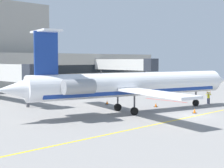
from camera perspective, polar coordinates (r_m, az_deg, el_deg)
ground at (r=39.41m, az=13.38°, el=-5.32°), size 120.00×120.00×0.11m
terminal_building at (r=75.79m, az=-17.47°, el=4.03°), size 76.62×13.48×18.67m
jet_bridge_west at (r=74.14m, az=2.34°, el=3.25°), size 2.40×17.80×6.55m
regional_jet at (r=40.35m, az=3.25°, el=-0.10°), size 31.87×23.57×9.36m
pushback_tractor at (r=67.63m, az=-3.14°, el=-0.35°), size 3.35×4.13×2.29m
belt_loader at (r=55.91m, az=-7.51°, el=-1.49°), size 2.71×4.33×1.90m
marshaller at (r=50.28m, az=16.03°, el=-2.20°), size 0.36×0.81×1.84m
safety_cone_alpha at (r=48.05m, az=-0.83°, el=-3.14°), size 0.47×0.47×0.55m
safety_cone_bravo at (r=45.64m, az=7.44°, el=-3.57°), size 0.47×0.47×0.55m
safety_cone_charlie at (r=41.26m, az=13.81°, el=-4.48°), size 0.47×0.47×0.55m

